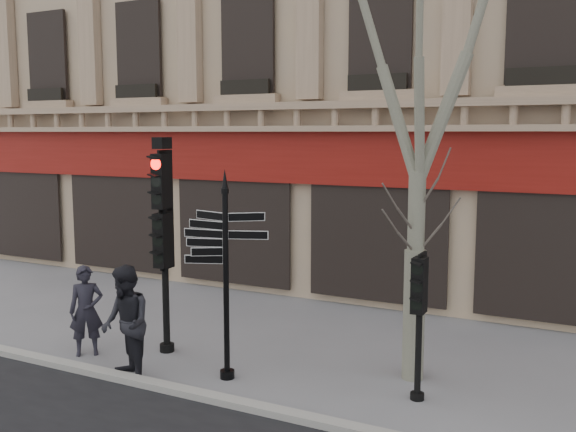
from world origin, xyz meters
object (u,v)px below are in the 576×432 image
pedestrian_b (126,323)px  fingerpost (226,240)px  plane_tree (422,14)px  traffic_signal_secondary (420,301)px  traffic_signal_main (164,218)px  pedestrian_a (86,311)px

pedestrian_b → fingerpost: bearing=63.1°
fingerpost → plane_tree: (2.85, 1.45, 3.67)m
traffic_signal_secondary → pedestrian_b: size_ratio=1.16×
traffic_signal_main → pedestrian_a: size_ratio=2.39×
traffic_signal_secondary → pedestrian_a: 6.27m
plane_tree → pedestrian_a: size_ratio=5.04×
traffic_signal_secondary → pedestrian_b: bearing=-162.1°
fingerpost → pedestrian_a: (-3.01, -0.20, -1.56)m
fingerpost → traffic_signal_secondary: (3.16, 0.62, -0.82)m
pedestrian_a → pedestrian_b: pedestrian_b is taller
fingerpost → pedestrian_a: 3.40m
fingerpost → traffic_signal_main: size_ratio=0.88×
traffic_signal_main → pedestrian_b: bearing=-84.8°
fingerpost → pedestrian_b: fingerpost is taller
traffic_signal_main → traffic_signal_secondary: traffic_signal_main is taller
fingerpost → traffic_signal_secondary: bearing=-0.9°
fingerpost → pedestrian_a: fingerpost is taller
fingerpost → traffic_signal_secondary: size_ratio=1.57×
fingerpost → pedestrian_a: size_ratio=2.10×
traffic_signal_main → pedestrian_b: (0.28, -1.46, -1.61)m
fingerpost → traffic_signal_secondary: 3.33m
pedestrian_a → pedestrian_b: size_ratio=0.87×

